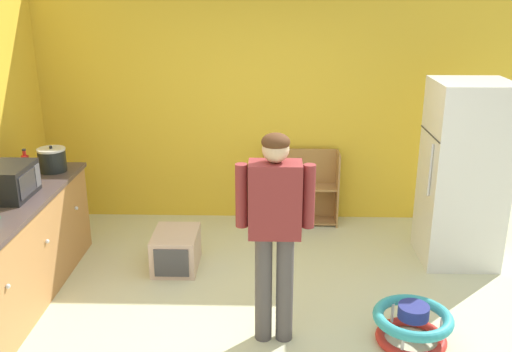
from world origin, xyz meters
TOP-DOWN VIEW (x-y plane):
  - ground_plane at (0.00, 0.00)m, footprint 12.00×12.00m
  - back_wall at (0.00, 2.33)m, footprint 5.20×0.06m
  - kitchen_counter at (-2.20, 0.35)m, footprint 0.65×2.30m
  - refrigerator at (1.83, 1.26)m, footprint 0.73×0.68m
  - bookshelf at (0.30, 2.14)m, footprint 0.80×0.28m
  - standing_person at (0.02, -0.16)m, footprint 0.57×0.22m
  - baby_walker at (1.08, -0.19)m, footprint 0.60×0.60m
  - pet_carrier at (-0.92, 0.99)m, footprint 0.42×0.55m
  - microwave at (-2.21, 0.50)m, footprint 0.37×0.48m
  - crock_pot at (-2.11, 1.21)m, footprint 0.26×0.26m
  - ketchup_bottle at (-2.33, 1.12)m, footprint 0.07×0.07m

SIDE VIEW (x-z plane):
  - ground_plane at x=0.00m, z-range 0.00..0.00m
  - baby_walker at x=1.08m, z-range 0.00..0.32m
  - pet_carrier at x=-0.92m, z-range 0.00..0.36m
  - bookshelf at x=0.30m, z-range -0.06..0.79m
  - kitchen_counter at x=-2.20m, z-range 0.00..0.90m
  - refrigerator at x=1.83m, z-range 0.00..1.78m
  - standing_person at x=0.02m, z-range 0.16..1.80m
  - ketchup_bottle at x=-2.33m, z-range 0.88..1.12m
  - crock_pot at x=-2.11m, z-range 0.89..1.14m
  - microwave at x=-2.21m, z-range 0.90..1.18m
  - back_wall at x=0.00m, z-range 0.00..2.70m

